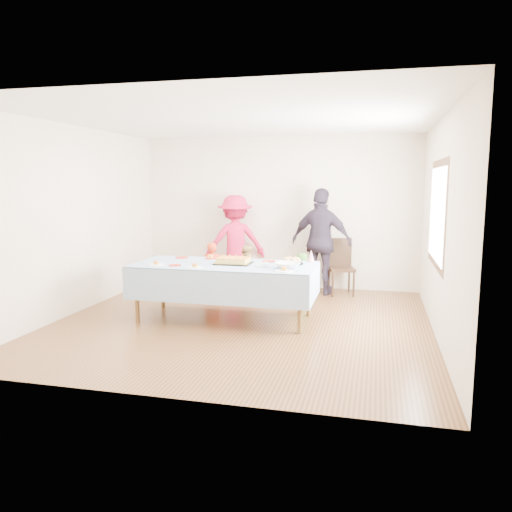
{
  "coord_description": "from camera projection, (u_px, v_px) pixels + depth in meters",
  "views": [
    {
      "loc": [
        1.75,
        -6.38,
        1.89
      ],
      "look_at": [
        0.12,
        0.3,
        0.88
      ],
      "focal_mm": 35.0,
      "sensor_mm": 36.0,
      "label": 1
    }
  ],
  "objects": [
    {
      "name": "plate_white_mid",
      "position": [
        195.0,
        267.0,
        6.55
      ],
      "size": [
        0.2,
        0.2,
        0.01
      ],
      "primitive_type": "cylinder",
      "color": "white",
      "rests_on": "party_table"
    },
    {
      "name": "room_walls",
      "position": [
        246.0,
        192.0,
        6.55
      ],
      "size": [
        5.04,
        5.04,
        2.72
      ],
      "color": "beige",
      "rests_on": "ground"
    },
    {
      "name": "ground",
      "position": [
        242.0,
        322.0,
        6.82
      ],
      "size": [
        5.0,
        5.0,
        0.0
      ],
      "primitive_type": "plane",
      "color": "#4C2D15",
      "rests_on": "ground"
    },
    {
      "name": "dining_chair",
      "position": [
        341.0,
        263.0,
        8.49
      ],
      "size": [
        0.51,
        0.51,
        0.95
      ],
      "rotation": [
        0.0,
        0.0,
        0.28
      ],
      "color": "black",
      "rests_on": "ground"
    },
    {
      "name": "birthday_cake",
      "position": [
        233.0,
        261.0,
        6.87
      ],
      "size": [
        0.49,
        0.38,
        0.09
      ],
      "color": "black",
      "rests_on": "party_table"
    },
    {
      "name": "plate_red_far_b",
      "position": [
        211.0,
        258.0,
        7.32
      ],
      "size": [
        0.17,
        0.17,
        0.01
      ],
      "primitive_type": "cylinder",
      "color": "red",
      "rests_on": "party_table"
    },
    {
      "name": "plate_red_near",
      "position": [
        175.0,
        265.0,
        6.72
      ],
      "size": [
        0.17,
        0.17,
        0.01
      ],
      "primitive_type": "cylinder",
      "color": "red",
      "rests_on": "party_table"
    },
    {
      "name": "party_hat",
      "position": [
        311.0,
        256.0,
        7.03
      ],
      "size": [
        0.1,
        0.1,
        0.17
      ],
      "primitive_type": "cone",
      "color": "white",
      "rests_on": "party_table"
    },
    {
      "name": "plate_red_far_a",
      "position": [
        182.0,
        258.0,
        7.41
      ],
      "size": [
        0.19,
        0.19,
        0.01
      ],
      "primitive_type": "cylinder",
      "color": "red",
      "rests_on": "party_table"
    },
    {
      "name": "toddler_right",
      "position": [
        246.0,
        271.0,
        8.31
      ],
      "size": [
        0.5,
        0.44,
        0.87
      ],
      "primitive_type": "imported",
      "rotation": [
        0.0,
        0.0,
        2.85
      ],
      "color": "tan",
      "rests_on": "ground"
    },
    {
      "name": "plate_red_far_c",
      "position": [
        231.0,
        260.0,
        7.21
      ],
      "size": [
        0.2,
        0.2,
        0.01
      ],
      "primitive_type": "cylinder",
      "color": "red",
      "rests_on": "party_table"
    },
    {
      "name": "plate_white_right",
      "position": [
        284.0,
        271.0,
        6.29
      ],
      "size": [
        0.23,
        0.23,
        0.01
      ],
      "primitive_type": "cylinder",
      "color": "white",
      "rests_on": "party_table"
    },
    {
      "name": "plate_white_left",
      "position": [
        156.0,
        265.0,
        6.76
      ],
      "size": [
        0.23,
        0.23,
        0.01
      ],
      "primitive_type": "cylinder",
      "color": "white",
      "rests_on": "party_table"
    },
    {
      "name": "adult_left",
      "position": [
        235.0,
        242.0,
        8.98
      ],
      "size": [
        1.23,
        0.98,
        1.67
      ],
      "primitive_type": "imported",
      "rotation": [
        0.0,
        0.0,
        3.54
      ],
      "color": "#C91942",
      "rests_on": "ground"
    },
    {
      "name": "rolls_tray",
      "position": [
        292.0,
        261.0,
        6.84
      ],
      "size": [
        0.32,
        0.32,
        0.1
      ],
      "color": "black",
      "rests_on": "party_table"
    },
    {
      "name": "fork_pile",
      "position": [
        261.0,
        265.0,
        6.61
      ],
      "size": [
        0.24,
        0.18,
        0.07
      ],
      "primitive_type": null,
      "color": "white",
      "rests_on": "party_table"
    },
    {
      "name": "adult_right",
      "position": [
        321.0,
        242.0,
        8.41
      ],
      "size": [
        1.13,
        0.69,
        1.8
      ],
      "primitive_type": "imported",
      "rotation": [
        0.0,
        0.0,
        2.89
      ],
      "color": "#2C2431",
      "rests_on": "ground"
    },
    {
      "name": "toddler_left",
      "position": [
        212.0,
        270.0,
        8.14
      ],
      "size": [
        0.38,
        0.3,
        0.93
      ],
      "primitive_type": "imported",
      "rotation": [
        0.0,
        0.0,
        3.38
      ],
      "color": "red",
      "rests_on": "ground"
    },
    {
      "name": "plate_red_far_d",
      "position": [
        269.0,
        261.0,
        7.07
      ],
      "size": [
        0.18,
        0.18,
        0.01
      ],
      "primitive_type": "cylinder",
      "color": "red",
      "rests_on": "party_table"
    },
    {
      "name": "toddler_mid",
      "position": [
        302.0,
        278.0,
        7.87
      ],
      "size": [
        0.42,
        0.3,
        0.8
      ],
      "primitive_type": "imported",
      "rotation": [
        0.0,
        0.0,
        3.27
      ],
      "color": "#3A6E24",
      "rests_on": "ground"
    },
    {
      "name": "party_table",
      "position": [
        224.0,
        268.0,
        6.87
      ],
      "size": [
        2.5,
        1.1,
        0.78
      ],
      "color": "brown",
      "rests_on": "ground"
    },
    {
      "name": "punch_bowl",
      "position": [
        288.0,
        265.0,
        6.49
      ],
      "size": [
        0.33,
        0.33,
        0.08
      ],
      "primitive_type": "imported",
      "color": "silver",
      "rests_on": "party_table"
    }
  ]
}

